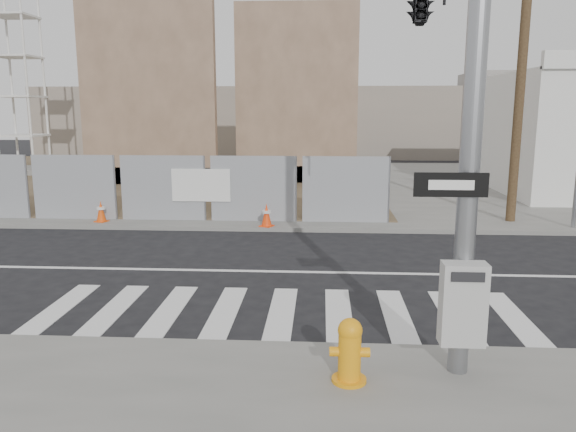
# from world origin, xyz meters

# --- Properties ---
(ground) EXTENTS (100.00, 100.00, 0.00)m
(ground) POSITION_xyz_m (0.00, 0.00, 0.00)
(ground) COLOR black
(ground) RESTS_ON ground
(sidewalk_far) EXTENTS (50.00, 20.00, 0.12)m
(sidewalk_far) POSITION_xyz_m (0.00, 14.00, 0.06)
(sidewalk_far) COLOR slate
(sidewalk_far) RESTS_ON ground
(signal_pole) EXTENTS (0.96, 5.87, 7.00)m
(signal_pole) POSITION_xyz_m (2.49, -2.05, 4.78)
(signal_pole) COLOR gray
(signal_pole) RESTS_ON sidewalk_near
(concrete_wall_left) EXTENTS (6.00, 1.30, 8.00)m
(concrete_wall_left) POSITION_xyz_m (-7.00, 13.08, 3.38)
(concrete_wall_left) COLOR brown
(concrete_wall_left) RESTS_ON sidewalk_far
(concrete_wall_right) EXTENTS (5.50, 1.30, 8.00)m
(concrete_wall_right) POSITION_xyz_m (-0.50, 14.08, 3.38)
(concrete_wall_right) COLOR brown
(concrete_wall_right) RESTS_ON sidewalk_far
(utility_pole_right) EXTENTS (1.60, 0.28, 10.00)m
(utility_pole_right) POSITION_xyz_m (6.50, 5.50, 5.20)
(utility_pole_right) COLOR brown
(utility_pole_right) RESTS_ON sidewalk_far
(fire_hydrant) EXTENTS (0.51, 0.45, 0.84)m
(fire_hydrant) POSITION_xyz_m (1.05, -5.19, 0.54)
(fire_hydrant) COLOR orange
(fire_hydrant) RESTS_ON sidewalk_near
(traffic_cone_c) EXTENTS (0.43, 0.43, 0.65)m
(traffic_cone_c) POSITION_xyz_m (-6.03, 4.60, 0.44)
(traffic_cone_c) COLOR #E3490B
(traffic_cone_c) RESTS_ON sidewalk_far
(traffic_cone_d) EXTENTS (0.46, 0.46, 0.68)m
(traffic_cone_d) POSITION_xyz_m (-0.92, 4.22, 0.45)
(traffic_cone_d) COLOR #F93D0D
(traffic_cone_d) RESTS_ON sidewalk_far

